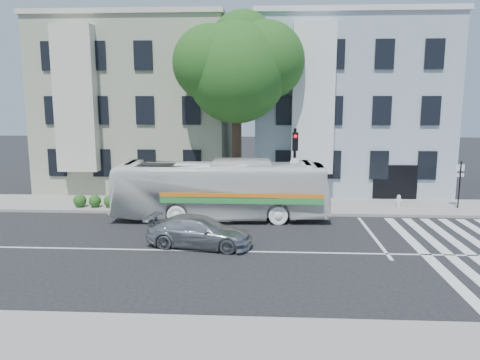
# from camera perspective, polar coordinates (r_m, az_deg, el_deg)

# --- Properties ---
(ground) EXTENTS (120.00, 120.00, 0.00)m
(ground) POSITION_cam_1_polar(r_m,az_deg,el_deg) (19.06, -2.03, -8.67)
(ground) COLOR black
(ground) RESTS_ON ground
(sidewalk_far) EXTENTS (80.00, 4.00, 0.15)m
(sidewalk_far) POSITION_cam_1_polar(r_m,az_deg,el_deg) (26.73, -0.48, -3.11)
(sidewalk_far) COLOR gray
(sidewalk_far) RESTS_ON ground
(sidewalk_near) EXTENTS (80.00, 4.00, 0.15)m
(sidewalk_near) POSITION_cam_1_polar(r_m,az_deg,el_deg) (11.75, -5.80, -20.66)
(sidewalk_near) COLOR gray
(sidewalk_near) RESTS_ON ground
(building_left) EXTENTS (12.00, 10.00, 11.00)m
(building_left) POSITION_cam_1_polar(r_m,az_deg,el_deg) (34.13, -11.66, 8.67)
(building_left) COLOR #9FA288
(building_left) RESTS_ON ground
(building_right) EXTENTS (12.00, 10.00, 11.00)m
(building_right) POSITION_cam_1_polar(r_m,az_deg,el_deg) (33.44, 12.50, 8.62)
(building_right) COLOR #98ACB5
(building_right) RESTS_ON ground
(street_tree) EXTENTS (7.30, 5.90, 11.10)m
(street_tree) POSITION_cam_1_polar(r_m,az_deg,el_deg) (26.85, -0.27, 13.61)
(street_tree) COLOR #2D2116
(street_tree) RESTS_ON ground
(bus) EXTENTS (2.94, 10.96, 3.03)m
(bus) POSITION_cam_1_polar(r_m,az_deg,el_deg) (23.75, -2.38, -1.20)
(bus) COLOR white
(bus) RESTS_ON ground
(sedan) EXTENTS (2.44, 4.61, 1.27)m
(sedan) POSITION_cam_1_polar(r_m,az_deg,el_deg) (19.54, -4.96, -6.28)
(sedan) COLOR #A6A7AD
(sedan) RESTS_ON ground
(hedge) EXTENTS (8.51, 2.37, 0.70)m
(hedge) POSITION_cam_1_polar(r_m,az_deg,el_deg) (26.12, -10.26, -2.61)
(hedge) COLOR #1F5C1E
(hedge) RESTS_ON sidewalk_far
(traffic_signal) EXTENTS (0.48, 0.54, 4.59)m
(traffic_signal) POSITION_cam_1_polar(r_m,az_deg,el_deg) (24.19, 6.68, 2.42)
(traffic_signal) COLOR black
(traffic_signal) RESTS_ON ground
(fire_hydrant) EXTENTS (0.39, 0.26, 0.69)m
(fire_hydrant) POSITION_cam_1_polar(r_m,az_deg,el_deg) (27.39, 18.78, -2.40)
(fire_hydrant) COLOR silver
(fire_hydrant) RESTS_ON sidewalk_far
(far_sign_pole) EXTENTS (0.47, 0.16, 2.60)m
(far_sign_pole) POSITION_cam_1_polar(r_m,az_deg,el_deg) (28.14, 25.21, 0.16)
(far_sign_pole) COLOR black
(far_sign_pole) RESTS_ON sidewalk_far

